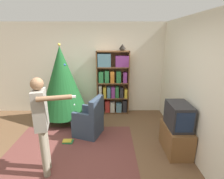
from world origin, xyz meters
TOP-DOWN VIEW (x-y plane):
  - ground_plane at (0.00, 0.00)m, footprint 14.00×14.00m
  - wall_back at (0.00, 2.31)m, footprint 8.00×0.10m
  - wall_right at (2.03, 0.00)m, footprint 0.10×8.00m
  - area_rug at (-0.34, 0.27)m, footprint 2.55×1.88m
  - bookshelf at (0.51, 2.10)m, footprint 0.93×0.27m
  - tv_stand at (1.74, 0.23)m, footprint 0.44×0.76m
  - television at (1.74, 0.22)m, footprint 0.38×0.59m
  - game_remote at (1.61, -0.00)m, footprint 0.04×0.12m
  - christmas_tree at (-0.80, 1.62)m, footprint 1.25×1.25m
  - armchair at (-0.03, 0.86)m, footprint 0.72×0.72m
  - standing_person at (-0.61, -0.33)m, footprint 0.70×0.46m
  - table_lamp at (0.78, 2.10)m, footprint 0.20×0.20m
  - book_pile_near_tree at (-0.40, 1.32)m, footprint 0.22×0.18m
  - book_pile_by_chair at (-0.48, 0.53)m, footprint 0.23×0.17m

SIDE VIEW (x-z plane):
  - ground_plane at x=0.00m, z-range 0.00..0.00m
  - area_rug at x=-0.34m, z-range 0.00..0.01m
  - book_pile_near_tree at x=-0.40m, z-range 0.00..0.05m
  - book_pile_by_chair at x=-0.48m, z-range 0.00..0.05m
  - tv_stand at x=1.74m, z-range 0.00..0.53m
  - armchair at x=-0.03m, z-range -0.14..0.78m
  - game_remote at x=1.61m, z-range 0.53..0.55m
  - television at x=1.74m, z-range 0.53..1.01m
  - bookshelf at x=0.51m, z-range -0.02..1.82m
  - standing_person at x=-0.61m, z-range 0.15..1.79m
  - christmas_tree at x=-0.80m, z-range 0.07..2.13m
  - wall_back at x=0.00m, z-range 0.00..2.60m
  - wall_right at x=2.03m, z-range 0.00..2.60m
  - table_lamp at x=0.78m, z-range 1.85..2.03m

